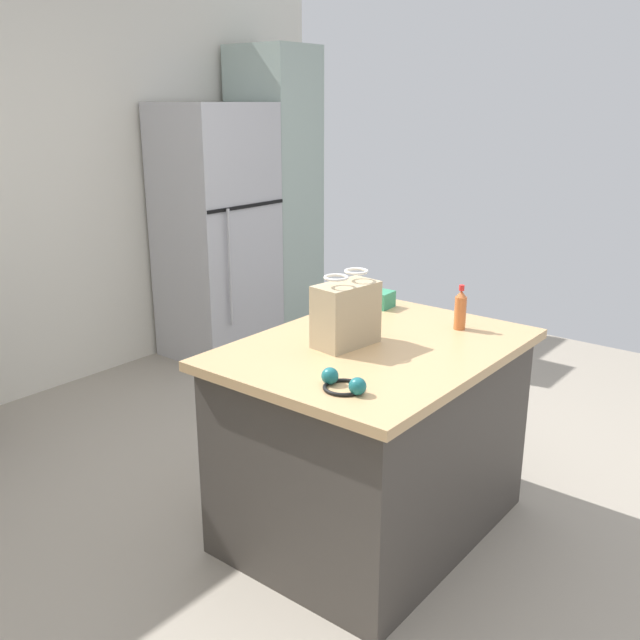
% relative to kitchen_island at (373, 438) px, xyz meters
% --- Properties ---
extents(ground, '(6.58, 6.58, 0.00)m').
position_rel_kitchen_island_xyz_m(ground, '(-0.07, 0.07, -0.45)').
color(ground, '#9E9384').
extents(back_wall, '(5.48, 0.13, 2.71)m').
position_rel_kitchen_island_xyz_m(back_wall, '(-0.09, 2.68, 0.91)').
color(back_wall, silver).
rests_on(back_wall, ground).
extents(kitchen_island, '(1.31, 0.99, 0.89)m').
position_rel_kitchen_island_xyz_m(kitchen_island, '(0.00, 0.00, 0.00)').
color(kitchen_island, '#423D38').
rests_on(kitchen_island, ground).
extents(refrigerator, '(0.77, 0.68, 1.87)m').
position_rel_kitchen_island_xyz_m(refrigerator, '(1.25, 2.29, 0.49)').
color(refrigerator, '#B7B7BC').
rests_on(refrigerator, ground).
extents(tall_cabinet, '(0.51, 0.60, 2.29)m').
position_rel_kitchen_island_xyz_m(tall_cabinet, '(1.91, 2.29, 0.70)').
color(tall_cabinet, '#9EB2A8').
rests_on(tall_cabinet, ground).
extents(shopping_bag, '(0.30, 0.19, 0.31)m').
position_rel_kitchen_island_xyz_m(shopping_bag, '(-0.08, 0.10, 0.58)').
color(shopping_bag, tan).
rests_on(shopping_bag, kitchen_island).
extents(small_box, '(0.12, 0.11, 0.08)m').
position_rel_kitchen_island_xyz_m(small_box, '(0.48, 0.29, 0.48)').
color(small_box, '#388E66').
rests_on(small_box, kitchen_island).
extents(bottle, '(0.05, 0.05, 0.21)m').
position_rel_kitchen_island_xyz_m(bottle, '(0.41, -0.18, 0.53)').
color(bottle, '#C66633').
rests_on(bottle, kitchen_island).
extents(ear_defenders, '(0.17, 0.20, 0.06)m').
position_rel_kitchen_island_xyz_m(ear_defenders, '(-0.47, -0.19, 0.46)').
color(ear_defenders, black).
rests_on(ear_defenders, kitchen_island).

